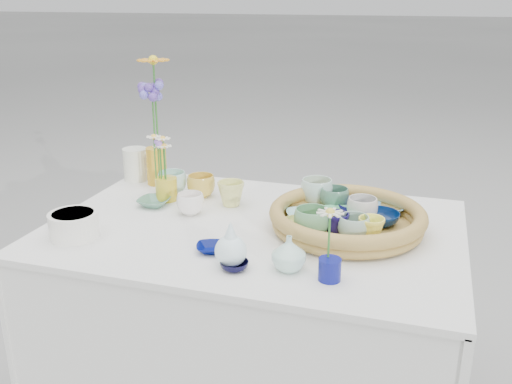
% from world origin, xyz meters
% --- Properties ---
extents(wicker_tray, '(0.47, 0.47, 0.08)m').
position_xyz_m(wicker_tray, '(0.28, 0.05, 0.80)').
color(wicker_tray, olive).
rests_on(wicker_tray, display_table).
extents(tray_ceramic_0, '(0.13, 0.13, 0.03)m').
position_xyz_m(tray_ceramic_0, '(0.29, 0.16, 0.80)').
color(tray_ceramic_0, '#180C62').
rests_on(tray_ceramic_0, wicker_tray).
extents(tray_ceramic_1, '(0.13, 0.13, 0.04)m').
position_xyz_m(tray_ceramic_1, '(0.37, 0.09, 0.80)').
color(tray_ceramic_1, '#051B46').
rests_on(tray_ceramic_1, wicker_tray).
extents(tray_ceramic_2, '(0.09, 0.09, 0.07)m').
position_xyz_m(tray_ceramic_2, '(0.36, -0.05, 0.82)').
color(tray_ceramic_2, '#FEF454').
rests_on(tray_ceramic_2, wicker_tray).
extents(tray_ceramic_3, '(0.15, 0.15, 0.03)m').
position_xyz_m(tray_ceramic_3, '(0.26, 0.07, 0.80)').
color(tray_ceramic_3, '#44A96A').
rests_on(tray_ceramic_3, wicker_tray).
extents(tray_ceramic_4, '(0.13, 0.13, 0.08)m').
position_xyz_m(tray_ceramic_4, '(0.19, -0.06, 0.82)').
color(tray_ceramic_4, '#5E9A68').
rests_on(tray_ceramic_4, wicker_tray).
extents(tray_ceramic_5, '(0.13, 0.13, 0.02)m').
position_xyz_m(tray_ceramic_5, '(0.14, 0.06, 0.79)').
color(tray_ceramic_5, '#A6E0DD').
rests_on(tray_ceramic_5, wicker_tray).
extents(tray_ceramic_6, '(0.11, 0.11, 0.09)m').
position_xyz_m(tray_ceramic_6, '(0.15, 0.21, 0.83)').
color(tray_ceramic_6, silver).
rests_on(tray_ceramic_6, wicker_tray).
extents(tray_ceramic_7, '(0.11, 0.11, 0.07)m').
position_xyz_m(tray_ceramic_7, '(0.32, 0.10, 0.82)').
color(tray_ceramic_7, silver).
rests_on(tray_ceramic_7, wicker_tray).
extents(tray_ceramic_8, '(0.12, 0.12, 0.03)m').
position_xyz_m(tray_ceramic_8, '(0.39, 0.20, 0.80)').
color(tray_ceramic_8, '#72A8D2').
rests_on(tray_ceramic_8, wicker_tray).
extents(tray_ceramic_9, '(0.10, 0.10, 0.07)m').
position_xyz_m(tray_ceramic_9, '(0.26, -0.04, 0.82)').
color(tray_ceramic_9, '#120C40').
rests_on(tray_ceramic_9, wicker_tray).
extents(tray_ceramic_10, '(0.12, 0.12, 0.03)m').
position_xyz_m(tray_ceramic_10, '(0.15, -0.04, 0.80)').
color(tray_ceramic_10, '#F3EB7D').
rests_on(tray_ceramic_10, wicker_tray).
extents(tray_ceramic_11, '(0.12, 0.12, 0.07)m').
position_xyz_m(tray_ceramic_11, '(0.31, -0.05, 0.82)').
color(tray_ceramic_11, '#98BBAF').
rests_on(tray_ceramic_11, wicker_tray).
extents(tray_ceramic_12, '(0.10, 0.10, 0.07)m').
position_xyz_m(tray_ceramic_12, '(0.22, 0.17, 0.82)').
color(tray_ceramic_12, '#45735C').
rests_on(tray_ceramic_12, wicker_tray).
extents(loose_ceramic_0, '(0.12, 0.12, 0.08)m').
position_xyz_m(loose_ceramic_0, '(-0.26, 0.20, 0.80)').
color(loose_ceramic_0, gold).
rests_on(loose_ceramic_0, display_table).
extents(loose_ceramic_1, '(0.11, 0.11, 0.08)m').
position_xyz_m(loose_ceramic_1, '(-0.13, 0.15, 0.81)').
color(loose_ceramic_1, '#DADB77').
rests_on(loose_ceramic_1, display_table).
extents(loose_ceramic_2, '(0.11, 0.11, 0.03)m').
position_xyz_m(loose_ceramic_2, '(-0.38, 0.07, 0.78)').
color(loose_ceramic_2, '#4F8169').
rests_on(loose_ceramic_2, display_table).
extents(loose_ceramic_3, '(0.09, 0.09, 0.07)m').
position_xyz_m(loose_ceramic_3, '(-0.23, 0.04, 0.80)').
color(loose_ceramic_3, white).
rests_on(loose_ceramic_3, display_table).
extents(loose_ceramic_4, '(0.11, 0.11, 0.02)m').
position_xyz_m(loose_ceramic_4, '(-0.06, -0.21, 0.78)').
color(loose_ceramic_4, '#000959').
rests_on(loose_ceramic_4, display_table).
extents(loose_ceramic_5, '(0.14, 0.14, 0.08)m').
position_xyz_m(loose_ceramic_5, '(-0.37, 0.20, 0.81)').
color(loose_ceramic_5, silver).
rests_on(loose_ceramic_5, display_table).
extents(loose_ceramic_6, '(0.09, 0.09, 0.02)m').
position_xyz_m(loose_ceramic_6, '(0.04, -0.30, 0.78)').
color(loose_ceramic_6, black).
rests_on(loose_ceramic_6, display_table).
extents(fluted_bowl, '(0.16, 0.16, 0.08)m').
position_xyz_m(fluted_bowl, '(-0.48, -0.24, 0.80)').
color(fluted_bowl, white).
rests_on(fluted_bowl, display_table).
extents(bud_vase_paleblue, '(0.09, 0.09, 0.13)m').
position_xyz_m(bud_vase_paleblue, '(0.02, -0.28, 0.83)').
color(bud_vase_paleblue, white).
rests_on(bud_vase_paleblue, display_table).
extents(bud_vase_seafoam, '(0.12, 0.12, 0.09)m').
position_xyz_m(bud_vase_seafoam, '(0.17, -0.26, 0.81)').
color(bud_vase_seafoam, silver).
rests_on(bud_vase_seafoam, display_table).
extents(bud_vase_cobalt, '(0.07, 0.07, 0.06)m').
position_xyz_m(bud_vase_cobalt, '(0.29, -0.28, 0.79)').
color(bud_vase_cobalt, navy).
rests_on(bud_vase_cobalt, display_table).
extents(single_daisy, '(0.10, 0.10, 0.14)m').
position_xyz_m(single_daisy, '(0.28, -0.27, 0.88)').
color(single_daisy, silver).
rests_on(single_daisy, bud_vase_cobalt).
extents(tall_vase_yellow, '(0.09, 0.09, 0.14)m').
position_xyz_m(tall_vase_yellow, '(-0.47, 0.29, 0.84)').
color(tall_vase_yellow, gold).
rests_on(tall_vase_yellow, display_table).
extents(gerbera, '(0.15, 0.15, 0.34)m').
position_xyz_m(gerbera, '(-0.46, 0.28, 1.07)').
color(gerbera, orange).
rests_on(gerbera, tall_vase_yellow).
extents(hydrangea, '(0.10, 0.10, 0.29)m').
position_xyz_m(hydrangea, '(-0.47, 0.28, 1.01)').
color(hydrangea, '#5C3DA6').
rests_on(hydrangea, tall_vase_yellow).
extents(white_pitcher, '(0.15, 0.13, 0.12)m').
position_xyz_m(white_pitcher, '(-0.57, 0.31, 0.83)').
color(white_pitcher, silver).
rests_on(white_pitcher, display_table).
extents(daisy_cup, '(0.09, 0.09, 0.08)m').
position_xyz_m(daisy_cup, '(-0.36, 0.13, 0.81)').
color(daisy_cup, gold).
rests_on(daisy_cup, display_table).
extents(daisy_posy, '(0.10, 0.10, 0.15)m').
position_xyz_m(daisy_posy, '(-0.37, 0.13, 0.92)').
color(daisy_posy, white).
rests_on(daisy_posy, daisy_cup).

